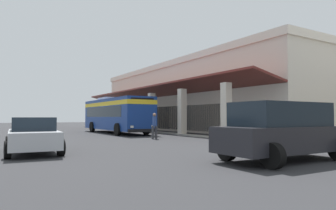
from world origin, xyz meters
The scene contains 8 objects.
ground centered at (0.00, 8.00, 0.00)m, with size 120.00×120.00×0.00m, color #2D2D30.
curb_strip centered at (-2.53, 3.41, 0.06)m, with size 38.21×0.50×0.12m, color #9E998E.
plaza_building centered at (-2.53, 13.04, 3.75)m, with size 32.14×16.66×7.49m.
transit_bus centered at (-0.39, 0.07, 1.85)m, with size 11.22×2.86×3.34m.
parked_suv_charcoal centered at (19.31, -1.71, 1.02)m, with size 2.79×4.85×1.97m.
parked_sedan_silver centered at (12.45, -8.61, 0.75)m, with size 4.52×2.23×1.47m.
pedestrian centered at (8.02, -0.46, 0.99)m, with size 0.60×0.45×1.75m.
potted_palm centered at (-9.53, 4.52, 0.57)m, with size 1.67×1.65×2.56m.
Camera 1 is at (26.11, -10.35, 1.49)m, focal length 32.48 mm.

